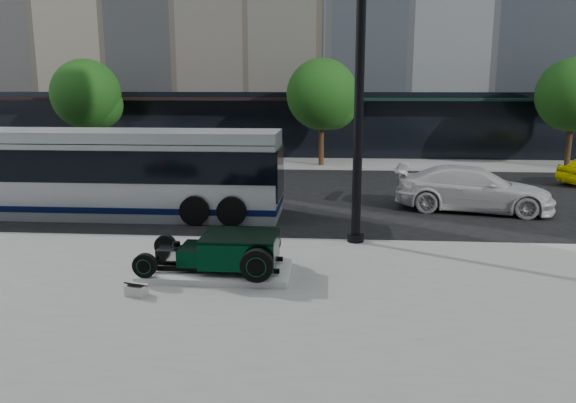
# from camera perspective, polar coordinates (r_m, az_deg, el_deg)

# --- Properties ---
(ground) EXTENTS (120.00, 120.00, 0.00)m
(ground) POSITION_cam_1_polar(r_m,az_deg,el_deg) (18.13, -0.59, -2.39)
(ground) COLOR black
(ground) RESTS_ON ground
(sidewalk_far) EXTENTS (70.00, 4.00, 0.12)m
(sidewalk_far) POSITION_cam_1_polar(r_m,az_deg,el_deg) (31.85, 1.61, 3.91)
(sidewalk_far) COLOR gray
(sidewalk_far) RESTS_ON ground
(street_trees) EXTENTS (29.80, 3.80, 5.70)m
(street_trees) POSITION_cam_1_polar(r_m,az_deg,el_deg) (30.59, 3.74, 10.53)
(street_trees) COLOR black
(street_trees) RESTS_ON sidewalk_far
(display_plinth) EXTENTS (3.40, 1.80, 0.15)m
(display_plinth) POSITION_cam_1_polar(r_m,az_deg,el_deg) (13.28, -7.20, -6.97)
(display_plinth) COLOR silver
(display_plinth) RESTS_ON sidewalk_near
(hot_rod) EXTENTS (3.22, 2.00, 0.81)m
(hot_rod) POSITION_cam_1_polar(r_m,az_deg,el_deg) (13.07, -5.82, -4.94)
(hot_rod) COLOR black
(hot_rod) RESTS_ON display_plinth
(info_plaque) EXTENTS (0.46, 0.39, 0.31)m
(info_plaque) POSITION_cam_1_polar(r_m,az_deg,el_deg) (12.30, -15.16, -8.62)
(info_plaque) COLOR silver
(info_plaque) RESTS_ON sidewalk_near
(lamppost) EXTENTS (0.47, 0.47, 8.46)m
(lamppost) POSITION_cam_1_polar(r_m,az_deg,el_deg) (15.33, 7.22, 10.16)
(lamppost) COLOR black
(lamppost) RESTS_ON sidewalk_near
(transit_bus) EXTENTS (12.12, 2.88, 2.92)m
(transit_bus) POSITION_cam_1_polar(r_m,az_deg,el_deg) (20.32, -17.99, 2.85)
(transit_bus) COLOR silver
(transit_bus) RESTS_ON ground
(white_sedan) EXTENTS (5.79, 3.28, 1.58)m
(white_sedan) POSITION_cam_1_polar(r_m,az_deg,el_deg) (21.10, 18.30, 1.23)
(white_sedan) COLOR silver
(white_sedan) RESTS_ON ground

